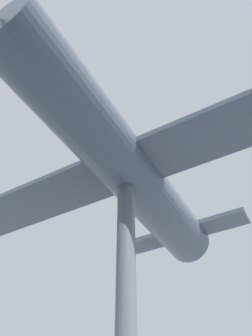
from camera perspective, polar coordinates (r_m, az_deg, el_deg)
support_pylon_central at (r=8.02m, az=-0.00°, el=-26.07°), size 0.50×0.50×7.82m
suspended_airplane at (r=10.26m, az=-0.83°, el=1.03°), size 16.45×12.72×2.76m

